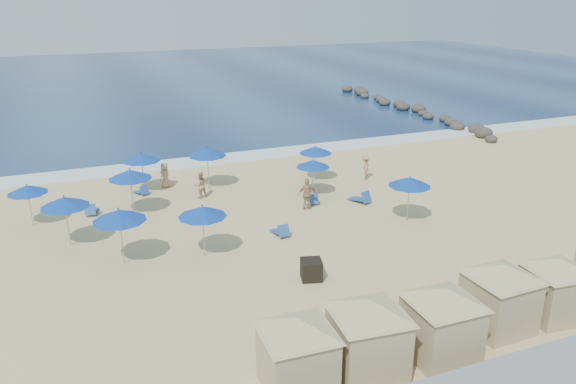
{
  "coord_description": "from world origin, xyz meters",
  "views": [
    {
      "loc": [
        -8.56,
        -22.86,
        11.69
      ],
      "look_at": [
        1.91,
        3.0,
        1.61
      ],
      "focal_mm": 35.0,
      "sensor_mm": 36.0,
      "label": 1
    }
  ],
  "objects_px": {
    "umbrella_2": "(27,189)",
    "umbrella_7": "(207,152)",
    "umbrella_9": "(315,150)",
    "umbrella_3": "(119,215)",
    "trash_bin": "(311,270)",
    "cabana_1": "(368,327)",
    "umbrella_8": "(313,163)",
    "cabana_2": "(442,314)",
    "rock_jetty": "(408,108)",
    "umbrella_1": "(64,202)",
    "beachgoer_1": "(307,194)",
    "beachgoer_0": "(200,185)",
    "cabana_3": "(501,288)",
    "umbrella_4": "(141,157)",
    "beachgoer_2": "(365,167)",
    "beachgoer_3": "(165,175)",
    "umbrella_6": "(202,212)",
    "cabana_0": "(297,345)",
    "umbrella_10": "(410,182)",
    "cabana_4": "(556,280)",
    "umbrella_5": "(130,174)"
  },
  "relations": [
    {
      "from": "cabana_1",
      "to": "cabana_2",
      "type": "height_order",
      "value": "cabana_1"
    },
    {
      "from": "beachgoer_0",
      "to": "umbrella_2",
      "type": "bearing_deg",
      "value": -4.18
    },
    {
      "from": "cabana_0",
      "to": "umbrella_10",
      "type": "height_order",
      "value": "cabana_0"
    },
    {
      "from": "cabana_4",
      "to": "beachgoer_1",
      "type": "bearing_deg",
      "value": 106.98
    },
    {
      "from": "trash_bin",
      "to": "umbrella_8",
      "type": "distance_m",
      "value": 10.5
    },
    {
      "from": "cabana_1",
      "to": "beachgoer_0",
      "type": "relative_size",
      "value": 2.96
    },
    {
      "from": "umbrella_3",
      "to": "umbrella_7",
      "type": "relative_size",
      "value": 1.01
    },
    {
      "from": "umbrella_2",
      "to": "umbrella_7",
      "type": "xyz_separation_m",
      "value": [
        10.11,
        2.31,
        0.32
      ]
    },
    {
      "from": "umbrella_10",
      "to": "beachgoer_3",
      "type": "height_order",
      "value": "umbrella_10"
    },
    {
      "from": "umbrella_9",
      "to": "umbrella_3",
      "type": "bearing_deg",
      "value": -150.28
    },
    {
      "from": "trash_bin",
      "to": "umbrella_4",
      "type": "xyz_separation_m",
      "value": [
        -4.97,
        13.88,
        1.79
      ]
    },
    {
      "from": "cabana_0",
      "to": "beachgoer_1",
      "type": "distance_m",
      "value": 15.15
    },
    {
      "from": "umbrella_4",
      "to": "cabana_3",
      "type": "bearing_deg",
      "value": -63.82
    },
    {
      "from": "beachgoer_3",
      "to": "umbrella_4",
      "type": "bearing_deg",
      "value": -26.52
    },
    {
      "from": "cabana_3",
      "to": "beachgoer_0",
      "type": "relative_size",
      "value": 2.89
    },
    {
      "from": "umbrella_1",
      "to": "umbrella_2",
      "type": "xyz_separation_m",
      "value": [
        -1.75,
        3.43,
        -0.26
      ]
    },
    {
      "from": "trash_bin",
      "to": "umbrella_6",
      "type": "relative_size",
      "value": 0.34
    },
    {
      "from": "rock_jetty",
      "to": "umbrella_2",
      "type": "xyz_separation_m",
      "value": [
        -34.82,
        -17.46,
        1.64
      ]
    },
    {
      "from": "cabana_2",
      "to": "umbrella_4",
      "type": "xyz_separation_m",
      "value": [
        -6.76,
        20.4,
        0.59
      ]
    },
    {
      "from": "rock_jetty",
      "to": "cabana_0",
      "type": "bearing_deg",
      "value": -127.91
    },
    {
      "from": "cabana_2",
      "to": "cabana_4",
      "type": "distance_m",
      "value": 5.47
    },
    {
      "from": "umbrella_1",
      "to": "umbrella_2",
      "type": "distance_m",
      "value": 3.86
    },
    {
      "from": "umbrella_8",
      "to": "umbrella_6",
      "type": "bearing_deg",
      "value": -145.42
    },
    {
      "from": "umbrella_9",
      "to": "umbrella_4",
      "type": "bearing_deg",
      "value": 169.28
    },
    {
      "from": "rock_jetty",
      "to": "beachgoer_3",
      "type": "distance_m",
      "value": 30.62
    },
    {
      "from": "umbrella_3",
      "to": "beachgoer_1",
      "type": "height_order",
      "value": "umbrella_3"
    },
    {
      "from": "cabana_0",
      "to": "beachgoer_1",
      "type": "relative_size",
      "value": 2.43
    },
    {
      "from": "rock_jetty",
      "to": "umbrella_1",
      "type": "height_order",
      "value": "umbrella_1"
    },
    {
      "from": "umbrella_10",
      "to": "cabana_4",
      "type": "bearing_deg",
      "value": -90.88
    },
    {
      "from": "umbrella_5",
      "to": "beachgoer_0",
      "type": "bearing_deg",
      "value": 16.43
    },
    {
      "from": "trash_bin",
      "to": "cabana_1",
      "type": "distance_m",
      "value": 6.51
    },
    {
      "from": "beachgoer_2",
      "to": "umbrella_6",
      "type": "bearing_deg",
      "value": -29.94
    },
    {
      "from": "trash_bin",
      "to": "umbrella_9",
      "type": "bearing_deg",
      "value": 79.99
    },
    {
      "from": "umbrella_6",
      "to": "umbrella_7",
      "type": "height_order",
      "value": "umbrella_7"
    },
    {
      "from": "trash_bin",
      "to": "umbrella_6",
      "type": "distance_m",
      "value": 5.66
    },
    {
      "from": "beachgoer_1",
      "to": "beachgoer_2",
      "type": "bearing_deg",
      "value": -135.68
    },
    {
      "from": "beachgoer_2",
      "to": "beachgoer_3",
      "type": "xyz_separation_m",
      "value": [
        -12.34,
        3.39,
        -0.04
      ]
    },
    {
      "from": "cabana_1",
      "to": "umbrella_3",
      "type": "relative_size",
      "value": 1.71
    },
    {
      "from": "umbrella_7",
      "to": "beachgoer_1",
      "type": "distance_m",
      "value": 7.22
    },
    {
      "from": "cabana_4",
      "to": "rock_jetty",
      "type": "bearing_deg",
      "value": 64.52
    },
    {
      "from": "umbrella_7",
      "to": "cabana_4",
      "type": "bearing_deg",
      "value": -66.57
    },
    {
      "from": "trash_bin",
      "to": "beachgoer_3",
      "type": "relative_size",
      "value": 0.55
    },
    {
      "from": "umbrella_6",
      "to": "cabana_1",
      "type": "bearing_deg",
      "value": -74.74
    },
    {
      "from": "cabana_0",
      "to": "umbrella_3",
      "type": "distance_m",
      "value": 11.51
    },
    {
      "from": "beachgoer_1",
      "to": "umbrella_4",
      "type": "bearing_deg",
      "value": -25.58
    },
    {
      "from": "umbrella_7",
      "to": "umbrella_9",
      "type": "height_order",
      "value": "umbrella_7"
    },
    {
      "from": "umbrella_5",
      "to": "umbrella_6",
      "type": "distance_m",
      "value": 6.93
    },
    {
      "from": "cabana_3",
      "to": "beachgoer_0",
      "type": "xyz_separation_m",
      "value": [
        -6.73,
        17.54,
        -0.85
      ]
    },
    {
      "from": "umbrella_2",
      "to": "umbrella_6",
      "type": "bearing_deg",
      "value": -42.73
    },
    {
      "from": "cabana_2",
      "to": "umbrella_9",
      "type": "relative_size",
      "value": 1.89
    }
  ]
}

